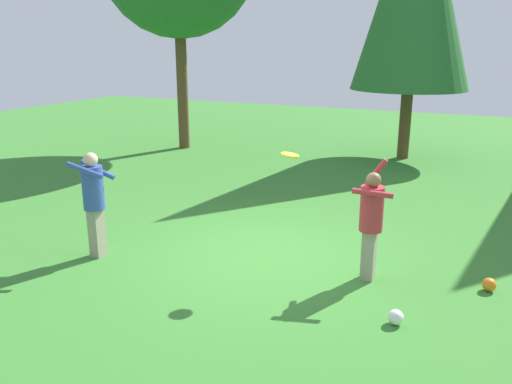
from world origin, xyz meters
TOP-DOWN VIEW (x-y plane):
  - ground_plane at (0.00, 0.00)m, footprint 40.00×40.00m
  - person_thrower at (1.72, -0.11)m, footprint 0.58×0.57m
  - person_catcher at (-2.52, -1.16)m, footprint 0.69×0.61m
  - frisbee at (0.53, -0.36)m, footprint 0.36×0.36m
  - ball_orange at (3.38, 0.22)m, footprint 0.19×0.19m
  - ball_white at (2.36, -1.27)m, footprint 0.20×0.20m

SIDE VIEW (x-z plane):
  - ground_plane at x=0.00m, z-range 0.00..0.00m
  - ball_orange at x=3.38m, z-range 0.00..0.19m
  - ball_white at x=2.36m, z-range 0.00..0.20m
  - person_thrower at x=1.72m, z-range 0.07..1.88m
  - person_catcher at x=-2.52m, z-range 0.17..1.91m
  - frisbee at x=0.53m, z-range 1.80..1.87m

